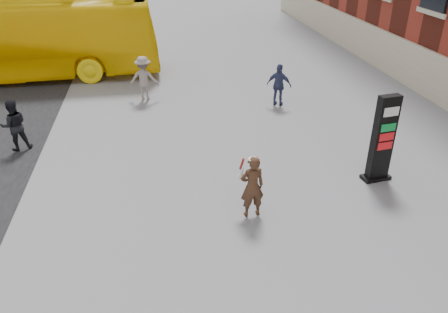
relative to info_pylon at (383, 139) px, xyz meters
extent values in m
plane|color=#9E9EA3|center=(-4.39, -1.45, -1.21)|extent=(100.00, 100.00, 0.00)
cube|color=black|center=(0.00, 0.00, 0.00)|extent=(0.61, 0.32, 2.42)
cube|color=black|center=(0.00, 0.00, -1.16)|extent=(0.82, 0.49, 0.10)
cube|color=white|center=(0.00, 0.00, 0.82)|extent=(0.47, 0.33, 0.24)
cube|color=#0A6729|center=(0.00, 0.00, 0.39)|extent=(0.47, 0.33, 0.21)
cube|color=#AB1013|center=(0.00, 0.00, 0.13)|extent=(0.47, 0.33, 0.21)
cube|color=#AB1013|center=(0.00, 0.00, -0.13)|extent=(0.47, 0.33, 0.21)
imported|color=#3A2215|center=(-3.74, -1.08, -0.42)|extent=(0.61, 0.43, 1.58)
cylinder|color=white|center=(-3.74, -1.08, 0.30)|extent=(0.22, 0.22, 0.05)
cone|color=white|center=(-3.57, -0.83, -0.13)|extent=(0.23, 0.23, 0.38)
cylinder|color=maroon|center=(-3.57, -0.83, 0.10)|extent=(0.12, 0.13, 0.33)
cone|color=white|center=(-3.95, -0.87, -0.13)|extent=(0.23, 0.22, 0.38)
cylinder|color=maroon|center=(-3.95, -0.87, 0.10)|extent=(0.13, 0.12, 0.33)
imported|color=yellow|center=(-11.90, 11.07, 0.59)|extent=(12.88, 3.06, 3.59)
imported|color=black|center=(-10.10, 3.53, -0.40)|extent=(0.94, 0.83, 1.60)
imported|color=gray|center=(-6.18, 7.28, -0.34)|extent=(1.21, 0.82, 1.74)
imported|color=navy|center=(-1.13, 5.80, -0.40)|extent=(1.01, 0.81, 1.61)
camera|label=1|loc=(-5.82, -9.48, 4.98)|focal=35.00mm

